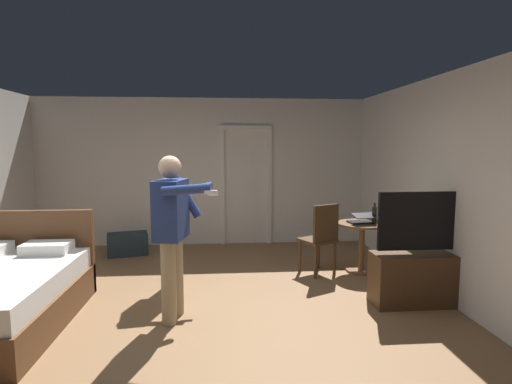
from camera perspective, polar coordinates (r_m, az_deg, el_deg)
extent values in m
plane|color=olive|center=(4.53, -8.92, -16.81)|extent=(7.17, 7.17, 0.00)
cube|color=silver|center=(7.50, -7.31, 2.76)|extent=(6.02, 0.12, 2.61)
cube|color=silver|center=(4.94, 27.33, 0.15)|extent=(0.12, 6.76, 2.61)
cube|color=white|center=(7.43, -4.69, 0.60)|extent=(0.08, 0.08, 2.05)
cube|color=white|center=(7.48, 1.83, 0.65)|extent=(0.08, 0.08, 2.05)
cube|color=white|center=(7.41, -1.44, 8.84)|extent=(0.93, 0.08, 0.08)
cube|color=brown|center=(5.68, -28.97, -7.34)|extent=(1.54, 0.08, 1.02)
cube|color=white|center=(5.28, -26.82, -6.86)|extent=(0.50, 0.34, 0.12)
cube|color=#4C331E|center=(5.12, 22.12, -10.99)|extent=(1.17, 0.40, 0.58)
cube|color=black|center=(4.95, 22.55, -3.67)|extent=(1.12, 0.05, 0.65)
cube|color=#397759|center=(4.97, 22.39, -3.61)|extent=(1.06, 0.01, 0.59)
cylinder|color=brown|center=(6.08, 14.33, -7.52)|extent=(0.08, 0.08, 0.67)
cylinder|color=brown|center=(6.17, 14.25, -10.41)|extent=(0.42, 0.42, 0.03)
cylinder|color=brown|center=(6.01, 14.43, -4.28)|extent=(0.70, 0.70, 0.03)
cube|color=black|center=(5.99, 14.16, -4.03)|extent=(0.35, 0.26, 0.02)
cube|color=black|center=(5.87, 14.73, -3.16)|extent=(0.35, 0.24, 0.06)
cube|color=#253B4D|center=(5.87, 14.70, -3.15)|extent=(0.31, 0.21, 0.04)
cylinder|color=#232B22|center=(5.96, 15.99, -3.12)|extent=(0.06, 0.06, 0.23)
cylinder|color=#232B22|center=(5.94, 16.03, -1.73)|extent=(0.03, 0.03, 0.06)
cylinder|color=#4C331E|center=(6.13, 8.59, -8.33)|extent=(0.04, 0.04, 0.45)
cylinder|color=#4C331E|center=(5.93, 6.06, -8.82)|extent=(0.04, 0.04, 0.45)
cylinder|color=#4C331E|center=(5.89, 10.77, -9.00)|extent=(0.04, 0.04, 0.45)
cylinder|color=#4C331E|center=(5.67, 8.21, -9.56)|extent=(0.04, 0.04, 0.45)
cube|color=#4C331E|center=(5.84, 8.45, -6.60)|extent=(0.57, 0.57, 0.04)
cube|color=#4C331E|center=(5.66, 9.61, -4.25)|extent=(0.39, 0.23, 0.50)
cylinder|color=tan|center=(4.53, -10.95, -11.18)|extent=(0.15, 0.15, 0.84)
cylinder|color=tan|center=(4.30, -11.93, -12.17)|extent=(0.15, 0.15, 0.84)
cube|color=navy|center=(4.24, -11.65, -2.36)|extent=(0.34, 0.49, 0.60)
sphere|color=#D8AD8C|center=(4.20, -11.78, 3.38)|extent=(0.23, 0.23, 0.23)
cylinder|color=navy|center=(4.44, -9.60, -0.51)|extent=(0.34, 0.15, 0.48)
cylinder|color=navy|center=(3.91, -9.53, 0.33)|extent=(0.48, 0.18, 0.13)
cube|color=white|center=(3.83, -6.23, -0.03)|extent=(0.12, 0.06, 0.04)
cylinder|color=tan|center=(5.43, -11.49, -8.46)|extent=(0.15, 0.15, 0.80)
cylinder|color=tan|center=(5.21, -11.43, -9.09)|extent=(0.15, 0.15, 0.80)
cube|color=#334C8C|center=(5.18, -11.63, -1.50)|extent=(0.31, 0.43, 0.56)
sphere|color=#936B4C|center=(5.14, -11.73, 2.93)|extent=(0.22, 0.22, 0.22)
cylinder|color=#334C8C|center=(5.40, -10.75, -0.10)|extent=(0.33, 0.13, 0.46)
cylinder|color=#334C8C|center=(4.95, -8.80, 0.28)|extent=(0.50, 0.16, 0.19)
cube|color=white|center=(4.95, -5.96, -0.28)|extent=(0.12, 0.05, 0.04)
cube|color=#1E2D38|center=(7.14, -17.27, -6.85)|extent=(0.71, 0.54, 0.35)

